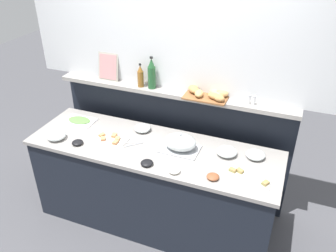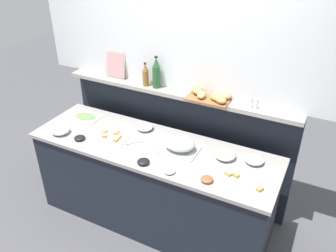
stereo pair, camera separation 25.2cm
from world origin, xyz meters
TOP-DOWN VIEW (x-y plane):
  - ground_plane at (0.00, 0.60)m, footprint 12.00×12.00m
  - buffet_counter at (0.00, 0.00)m, footprint 2.30×0.73m
  - back_ledge_unit at (0.00, 0.54)m, footprint 2.40×0.22m
  - upper_wall_panel at (0.00, 0.56)m, footprint 3.00×0.08m
  - sandwich_platter_rear at (0.88, -0.13)m, footprint 0.34×0.19m
  - sandwich_platter_side at (-0.42, -0.05)m, footprint 0.37×0.17m
  - cold_cuts_platter at (-0.87, 0.15)m, footprint 0.32×0.21m
  - serving_cloche at (0.25, 0.05)m, footprint 0.34×0.24m
  - glass_bowl_large at (-0.88, -0.21)m, footprint 0.18×0.18m
  - glass_bowl_medium at (0.65, 0.12)m, footprint 0.18×0.18m
  - glass_bowl_small at (-0.20, 0.21)m, footprint 0.16×0.16m
  - glass_bowl_extra at (0.89, 0.16)m, footprint 0.16×0.16m
  - condiment_bowl_cream at (0.32, -0.28)m, footprint 0.10×0.10m
  - condiment_bowl_teal at (-0.65, -0.21)m, footprint 0.10×0.10m
  - condiment_bowl_dark at (0.07, -0.27)m, footprint 0.11×0.11m
  - condiment_bowl_red at (0.62, -0.24)m, footprint 0.10×0.10m
  - serving_tongs at (-0.17, -0.03)m, footprint 0.18×0.14m
  - wine_bottle_green at (-0.20, 0.47)m, footprint 0.08×0.08m
  - vinegar_bottle_amber at (-0.32, 0.46)m, footprint 0.06×0.06m
  - salt_shaker at (0.73, 0.46)m, footprint 0.03×0.03m
  - pepper_shaker at (0.78, 0.46)m, footprint 0.03×0.03m
  - bread_basket at (0.39, 0.46)m, footprint 0.42×0.26m
  - framed_picture at (-0.70, 0.50)m, footprint 0.22×0.06m

SIDE VIEW (x-z plane):
  - ground_plane at x=0.00m, z-range 0.00..0.00m
  - buffet_counter at x=0.00m, z-range 0.00..0.90m
  - back_ledge_unit at x=0.00m, z-range 0.03..1.28m
  - serving_tongs at x=-0.17m, z-range 0.90..0.91m
  - sandwich_platter_rear at x=0.88m, z-range 0.89..0.93m
  - cold_cuts_platter at x=-0.87m, z-range 0.90..0.92m
  - sandwich_platter_side at x=-0.42m, z-range 0.89..0.93m
  - condiment_bowl_cream at x=0.32m, z-range 0.90..0.94m
  - condiment_bowl_red at x=0.62m, z-range 0.90..0.94m
  - condiment_bowl_teal at x=-0.65m, z-range 0.90..0.94m
  - condiment_bowl_dark at x=0.07m, z-range 0.90..0.94m
  - glass_bowl_small at x=-0.20m, z-range 0.90..0.96m
  - glass_bowl_extra at x=0.89m, z-range 0.90..0.96m
  - glass_bowl_large at x=-0.88m, z-range 0.90..0.97m
  - glass_bowl_medium at x=0.65m, z-range 0.90..0.97m
  - serving_cloche at x=0.25m, z-range 0.89..1.06m
  - bread_basket at x=0.39m, z-range 1.25..1.33m
  - salt_shaker at x=0.73m, z-range 1.25..1.34m
  - pepper_shaker at x=0.78m, z-range 1.25..1.34m
  - vinegar_bottle_amber at x=-0.32m, z-range 1.24..1.47m
  - framed_picture at x=-0.70m, z-range 1.25..1.53m
  - wine_bottle_green at x=-0.20m, z-range 1.23..1.55m
  - upper_wall_panel at x=0.00m, z-range 1.25..2.60m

